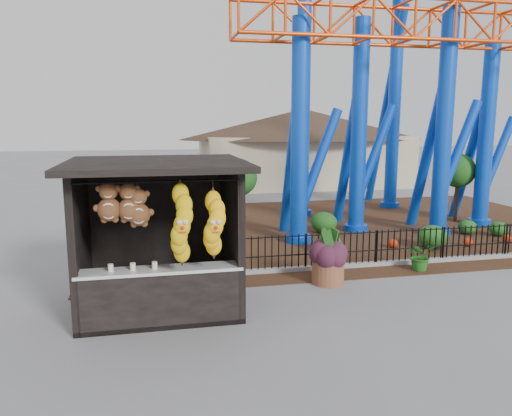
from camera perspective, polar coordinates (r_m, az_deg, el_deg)
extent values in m
plane|color=slate|center=(10.39, 6.52, -12.19)|extent=(120.00, 120.00, 0.00)
cube|color=#331E11|center=(18.93, 10.34, -2.07)|extent=(18.00, 12.00, 0.02)
cube|color=gray|center=(14.56, 17.84, -5.84)|extent=(18.00, 0.18, 0.12)
cube|color=black|center=(11.01, -10.83, -10.73)|extent=(3.20, 2.60, 0.10)
cube|color=black|center=(11.79, -11.21, -1.99)|extent=(3.20, 0.12, 3.00)
cube|color=black|center=(10.68, -19.39, -3.63)|extent=(0.12, 2.60, 3.00)
cube|color=black|center=(10.71, -2.82, -3.02)|extent=(0.12, 2.60, 3.00)
cube|color=black|center=(10.09, -11.36, 4.96)|extent=(3.50, 3.40, 0.12)
cube|color=black|center=(9.50, -20.25, -5.35)|extent=(0.14, 0.14, 3.00)
cube|color=black|center=(9.53, -1.68, -4.66)|extent=(0.14, 0.14, 3.00)
cube|color=black|center=(9.85, -10.78, -10.14)|extent=(3.00, 0.50, 1.10)
cube|color=silver|center=(9.67, -10.89, -6.97)|extent=(3.10, 0.55, 0.06)
cylinder|color=black|center=(8.92, -11.20, 2.98)|extent=(2.90, 0.04, 0.04)
cylinder|color=blue|center=(15.80, 5.02, 8.46)|extent=(0.56, 0.56, 7.00)
cylinder|color=blue|center=(16.24, 4.84, -3.54)|extent=(0.84, 0.84, 0.24)
cylinder|color=blue|center=(17.79, 11.69, 8.95)|extent=(0.56, 0.56, 7.30)
cylinder|color=blue|center=(18.19, 11.30, -2.24)|extent=(0.84, 0.84, 0.24)
cylinder|color=blue|center=(17.91, 20.71, 8.84)|extent=(0.56, 0.56, 7.50)
cylinder|color=blue|center=(18.31, 20.01, -2.58)|extent=(0.84, 0.84, 0.24)
cylinder|color=blue|center=(20.33, 24.79, 7.36)|extent=(0.56, 0.56, 6.60)
cylinder|color=blue|center=(20.67, 24.15, -1.47)|extent=(0.84, 0.84, 0.24)
cylinder|color=blue|center=(20.56, 5.42, 12.28)|extent=(0.56, 0.56, 9.50)
cylinder|color=blue|center=(20.89, 5.21, -0.51)|extent=(0.84, 0.84, 0.24)
cylinder|color=blue|center=(23.22, 15.61, 12.94)|extent=(0.56, 0.56, 10.50)
cylinder|color=blue|center=(23.49, 15.02, 0.36)|extent=(0.84, 0.84, 0.24)
cylinder|color=blue|center=(16.71, 4.07, 5.55)|extent=(0.36, 2.21, 5.85)
cylinder|color=blue|center=(16.36, 7.01, 4.79)|extent=(1.62, 0.32, 3.73)
cylinder|color=blue|center=(18.66, 10.48, 6.22)|extent=(0.36, 2.29, 6.10)
cylinder|color=blue|center=(18.41, 13.20, 5.50)|extent=(1.67, 0.32, 3.88)
cylinder|color=blue|center=(18.71, 19.04, 6.08)|extent=(0.36, 2.34, 6.26)
cylinder|color=blue|center=(18.59, 21.82, 5.31)|extent=(1.71, 0.32, 3.99)
cylinder|color=blue|center=(21.10, 23.17, 5.29)|extent=(0.36, 2.10, 5.53)
cylinder|color=blue|center=(21.04, 25.64, 4.65)|extent=(1.54, 0.32, 3.52)
cylinder|color=brown|center=(12.30, 8.22, -7.12)|extent=(1.00, 1.00, 0.63)
ellipsoid|color=#381626|center=(12.13, 8.29, -4.27)|extent=(0.70, 0.70, 0.64)
imported|color=#235E1B|center=(13.85, 18.32, -5.19)|extent=(0.75, 0.66, 0.81)
ellipsoid|color=#1C4D16|center=(15.02, 8.37, -4.00)|extent=(0.73, 0.73, 0.59)
ellipsoid|color=#1C4D16|center=(16.32, 19.51, -3.11)|extent=(0.89, 0.89, 0.72)
ellipsoid|color=#1C4D16|center=(18.77, 23.02, -2.02)|extent=(0.62, 0.62, 0.50)
ellipsoid|color=#1C4D16|center=(17.64, 7.77, -1.65)|extent=(0.91, 0.91, 0.73)
ellipsoid|color=#1C4D16|center=(18.90, 25.98, -2.16)|extent=(0.62, 0.62, 0.49)
sphere|color=red|center=(14.24, 9.60, -5.44)|extent=(0.28, 0.28, 0.28)
sphere|color=red|center=(16.03, 15.39, -3.92)|extent=(0.28, 0.28, 0.28)
sphere|color=red|center=(16.99, 23.07, -3.60)|extent=(0.28, 0.28, 0.28)
sphere|color=red|center=(17.97, 26.74, -3.16)|extent=(0.28, 0.28, 0.28)
cube|color=#BFAD8C|center=(30.60, 5.36, 5.42)|extent=(12.00, 6.00, 3.00)
cone|color=#332319|center=(30.50, 5.44, 9.92)|extent=(15.00, 15.00, 1.80)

